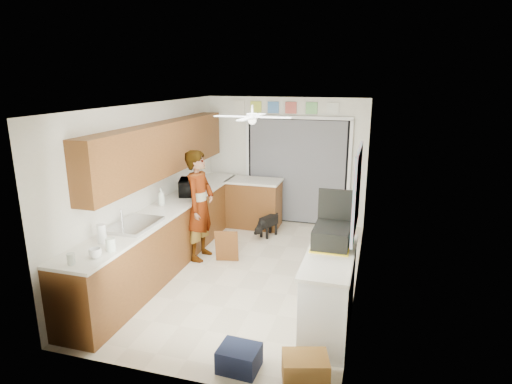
# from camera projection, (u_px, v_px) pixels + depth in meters

# --- Properties ---
(floor) EXTENTS (5.00, 5.00, 0.00)m
(floor) POSITION_uv_depth(u_px,v_px,m) (249.00, 271.00, 6.55)
(floor) COLOR beige
(floor) RESTS_ON ground
(ceiling) EXTENTS (5.00, 5.00, 0.00)m
(ceiling) POSITION_uv_depth(u_px,v_px,m) (248.00, 105.00, 5.90)
(ceiling) COLOR white
(ceiling) RESTS_ON ground
(wall_back) EXTENTS (3.20, 0.00, 3.20)m
(wall_back) POSITION_uv_depth(u_px,v_px,m) (285.00, 161.00, 8.55)
(wall_back) COLOR white
(wall_back) RESTS_ON ground
(wall_front) EXTENTS (3.20, 0.00, 3.20)m
(wall_front) POSITION_uv_depth(u_px,v_px,m) (168.00, 261.00, 3.91)
(wall_front) COLOR white
(wall_front) RESTS_ON ground
(wall_left) EXTENTS (0.00, 5.00, 5.00)m
(wall_left) POSITION_uv_depth(u_px,v_px,m) (150.00, 185.00, 6.66)
(wall_left) COLOR white
(wall_left) RESTS_ON ground
(wall_right) EXTENTS (0.00, 5.00, 5.00)m
(wall_right) POSITION_uv_depth(u_px,v_px,m) (361.00, 201.00, 5.80)
(wall_right) COLOR white
(wall_right) RESTS_ON ground
(left_base_cabinets) EXTENTS (0.60, 4.80, 0.90)m
(left_base_cabinets) POSITION_uv_depth(u_px,v_px,m) (170.00, 235.00, 6.78)
(left_base_cabinets) COLOR brown
(left_base_cabinets) RESTS_ON floor
(left_countertop) EXTENTS (0.62, 4.80, 0.04)m
(left_countertop) POSITION_uv_depth(u_px,v_px,m) (169.00, 207.00, 6.66)
(left_countertop) COLOR white
(left_countertop) RESTS_ON left_base_cabinets
(upper_cabinets) EXTENTS (0.32, 4.00, 0.80)m
(upper_cabinets) POSITION_uv_depth(u_px,v_px,m) (164.00, 148.00, 6.66)
(upper_cabinets) COLOR brown
(upper_cabinets) RESTS_ON wall_left
(sink_basin) EXTENTS (0.50, 0.76, 0.06)m
(sink_basin) POSITION_uv_depth(u_px,v_px,m) (135.00, 225.00, 5.72)
(sink_basin) COLOR silver
(sink_basin) RESTS_ON left_countertop
(faucet) EXTENTS (0.03, 0.03, 0.22)m
(faucet) POSITION_uv_depth(u_px,v_px,m) (122.00, 217.00, 5.75)
(faucet) COLOR silver
(faucet) RESTS_ON left_countertop
(peninsula_base) EXTENTS (1.00, 0.60, 0.90)m
(peninsula_base) POSITION_uv_depth(u_px,v_px,m) (254.00, 204.00, 8.42)
(peninsula_base) COLOR brown
(peninsula_base) RESTS_ON floor
(peninsula_top) EXTENTS (1.04, 0.64, 0.04)m
(peninsula_top) POSITION_uv_depth(u_px,v_px,m) (254.00, 181.00, 8.30)
(peninsula_top) COLOR white
(peninsula_top) RESTS_ON peninsula_base
(back_opening_recess) EXTENTS (2.00, 0.06, 2.10)m
(back_opening_recess) POSITION_uv_depth(u_px,v_px,m) (297.00, 172.00, 8.50)
(back_opening_recess) COLOR black
(back_opening_recess) RESTS_ON wall_back
(curtain_panel) EXTENTS (1.90, 0.03, 2.05)m
(curtain_panel) POSITION_uv_depth(u_px,v_px,m) (297.00, 172.00, 8.47)
(curtain_panel) COLOR slate
(curtain_panel) RESTS_ON wall_back
(door_trim_left) EXTENTS (0.06, 0.04, 2.10)m
(door_trim_left) POSITION_uv_depth(u_px,v_px,m) (248.00, 169.00, 8.75)
(door_trim_left) COLOR white
(door_trim_left) RESTS_ON wall_back
(door_trim_right) EXTENTS (0.06, 0.04, 2.10)m
(door_trim_right) POSITION_uv_depth(u_px,v_px,m) (349.00, 175.00, 8.20)
(door_trim_right) COLOR white
(door_trim_right) RESTS_ON wall_back
(door_trim_head) EXTENTS (2.10, 0.04, 0.06)m
(door_trim_head) POSITION_uv_depth(u_px,v_px,m) (298.00, 118.00, 8.20)
(door_trim_head) COLOR white
(door_trim_head) RESTS_ON wall_back
(header_frame_0) EXTENTS (0.22, 0.02, 0.22)m
(header_frame_0) POSITION_uv_depth(u_px,v_px,m) (256.00, 107.00, 8.40)
(header_frame_0) COLOR #D7EA4E
(header_frame_0) RESTS_ON wall_back
(header_frame_1) EXTENTS (0.22, 0.02, 0.22)m
(header_frame_1) POSITION_uv_depth(u_px,v_px,m) (273.00, 107.00, 8.31)
(header_frame_1) COLOR #497DC2
(header_frame_1) RESTS_ON wall_back
(header_frame_2) EXTENTS (0.22, 0.02, 0.22)m
(header_frame_2) POSITION_uv_depth(u_px,v_px,m) (291.00, 108.00, 8.22)
(header_frame_2) COLOR #C35349
(header_frame_2) RESTS_ON wall_back
(header_frame_3) EXTENTS (0.22, 0.02, 0.22)m
(header_frame_3) POSITION_uv_depth(u_px,v_px,m) (312.00, 108.00, 8.11)
(header_frame_3) COLOR #73C06E
(header_frame_3) RESTS_ON wall_back
(header_frame_4) EXTENTS (0.22, 0.02, 0.22)m
(header_frame_4) POSITION_uv_depth(u_px,v_px,m) (333.00, 109.00, 8.00)
(header_frame_4) COLOR white
(header_frame_4) RESTS_ON wall_back
(route66_sign) EXTENTS (0.22, 0.02, 0.26)m
(route66_sign) POSITION_uv_depth(u_px,v_px,m) (239.00, 107.00, 8.50)
(route66_sign) COLOR silver
(route66_sign) RESTS_ON wall_back
(right_counter_base) EXTENTS (0.50, 1.40, 0.90)m
(right_counter_base) POSITION_uv_depth(u_px,v_px,m) (329.00, 293.00, 4.96)
(right_counter_base) COLOR white
(right_counter_base) RESTS_ON floor
(right_counter_top) EXTENTS (0.54, 1.44, 0.04)m
(right_counter_top) POSITION_uv_depth(u_px,v_px,m) (330.00, 256.00, 4.84)
(right_counter_top) COLOR white
(right_counter_top) RESTS_ON right_counter_base
(abstract_painting) EXTENTS (0.03, 1.15, 0.95)m
(abstract_painting) POSITION_uv_depth(u_px,v_px,m) (357.00, 191.00, 4.77)
(abstract_painting) COLOR #FA5C8D
(abstract_painting) RESTS_ON wall_right
(ceiling_fan) EXTENTS (1.14, 1.14, 0.24)m
(ceiling_fan) POSITION_uv_depth(u_px,v_px,m) (252.00, 117.00, 6.13)
(ceiling_fan) COLOR white
(ceiling_fan) RESTS_ON ceiling
(microwave) EXTENTS (0.47, 0.57, 0.27)m
(microwave) POSITION_uv_depth(u_px,v_px,m) (190.00, 187.00, 7.23)
(microwave) COLOR black
(microwave) RESTS_ON left_countertop
(soap_bottle) EXTENTS (0.13, 0.13, 0.28)m
(soap_bottle) POSITION_uv_depth(u_px,v_px,m) (161.00, 197.00, 6.63)
(soap_bottle) COLOR silver
(soap_bottle) RESTS_ON left_countertop
(cup) EXTENTS (0.15, 0.15, 0.11)m
(cup) POSITION_uv_depth(u_px,v_px,m) (95.00, 253.00, 4.72)
(cup) COLOR white
(cup) RESTS_ON left_countertop
(jar_a) EXTENTS (0.13, 0.13, 0.15)m
(jar_a) POSITION_uv_depth(u_px,v_px,m) (111.00, 245.00, 4.91)
(jar_a) COLOR silver
(jar_a) RESTS_ON left_countertop
(jar_b) EXTENTS (0.11, 0.11, 0.12)m
(jar_b) POSITION_uv_depth(u_px,v_px,m) (71.00, 259.00, 4.55)
(jar_b) COLOR silver
(jar_b) RESTS_ON left_countertop
(paper_towel_roll) EXTENTS (0.11, 0.11, 0.23)m
(paper_towel_roll) POSITION_uv_depth(u_px,v_px,m) (102.00, 234.00, 5.13)
(paper_towel_roll) COLOR white
(paper_towel_roll) RESTS_ON left_countertop
(suitcase) EXTENTS (0.41, 0.55, 0.24)m
(suitcase) POSITION_uv_depth(u_px,v_px,m) (332.00, 236.00, 5.04)
(suitcase) COLOR black
(suitcase) RESTS_ON right_counter_top
(suitcase_rim) EXTENTS (0.44, 0.58, 0.02)m
(suitcase_rim) POSITION_uv_depth(u_px,v_px,m) (331.00, 245.00, 5.07)
(suitcase_rim) COLOR yellow
(suitcase_rim) RESTS_ON suitcase
(suitcase_lid) EXTENTS (0.42, 0.03, 0.50)m
(suitcase_lid) POSITION_uv_depth(u_px,v_px,m) (335.00, 209.00, 5.25)
(suitcase_lid) COLOR black
(suitcase_lid) RESTS_ON suitcase
(cardboard_box) EXTENTS (0.52, 0.44, 0.28)m
(cardboard_box) POSITION_uv_depth(u_px,v_px,m) (305.00, 369.00, 4.14)
(cardboard_box) COLOR #A47533
(cardboard_box) RESTS_ON floor
(navy_crate) EXTENTS (0.42, 0.35, 0.25)m
(navy_crate) POSITION_uv_depth(u_px,v_px,m) (239.00, 358.00, 4.33)
(navy_crate) COLOR black
(navy_crate) RESTS_ON floor
(cabinet_door_panel) EXTENTS (0.39, 0.21, 0.54)m
(cabinet_door_panel) POSITION_uv_depth(u_px,v_px,m) (227.00, 246.00, 6.79)
(cabinet_door_panel) COLOR brown
(cabinet_door_panel) RESTS_ON floor
(man) EXTENTS (0.45, 0.66, 1.78)m
(man) POSITION_uv_depth(u_px,v_px,m) (200.00, 205.00, 6.82)
(man) COLOR white
(man) RESTS_ON floor
(dog) EXTENTS (0.43, 0.59, 0.43)m
(dog) POSITION_uv_depth(u_px,v_px,m) (269.00, 225.00, 7.94)
(dog) COLOR black
(dog) RESTS_ON floor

